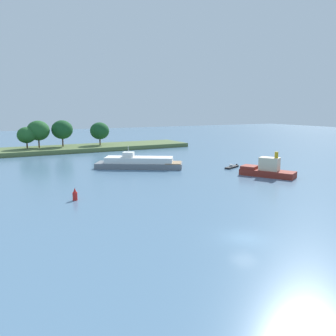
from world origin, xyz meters
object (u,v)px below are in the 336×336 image
Objects in this scene: small_motorboat at (232,167)px; tugboat at (267,170)px; white_riverboat at (139,163)px; channel_buoy_red at (75,195)px.

small_motorboat is 11.06m from tugboat.
white_riverboat reaches higher than small_motorboat.
small_motorboat is 40.05m from channel_buoy_red.
tugboat is at bearing 0.57° from channel_buoy_red.
tugboat is 0.58× the size of white_riverboat.
channel_buoy_red is (-38.39, -11.40, 0.60)m from small_motorboat.
tugboat is at bearing -90.22° from small_motorboat.
channel_buoy_red is (-38.34, -0.38, -0.47)m from tugboat.
white_riverboat is at bearing 152.12° from small_motorboat.
white_riverboat reaches higher than tugboat.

